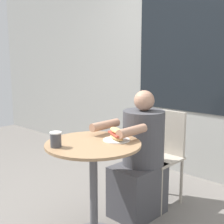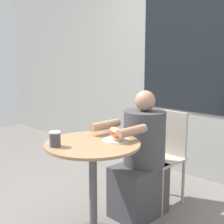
{
  "view_description": "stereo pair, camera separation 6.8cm",
  "coord_description": "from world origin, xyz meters",
  "px_view_note": "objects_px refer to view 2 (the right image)",
  "views": [
    {
      "loc": [
        1.58,
        -1.52,
        1.39
      ],
      "look_at": [
        0.0,
        0.2,
        0.96
      ],
      "focal_mm": 50.0,
      "sensor_mm": 36.0,
      "label": 1
    },
    {
      "loc": [
        1.63,
        -1.47,
        1.39
      ],
      "look_at": [
        0.0,
        0.2,
        0.96
      ],
      "focal_mm": 50.0,
      "sensor_mm": 36.0,
      "label": 2
    }
  ],
  "objects_px": {
    "seated_diner": "(141,163)",
    "drink_cup": "(55,139)",
    "sandwich_on_plate": "(116,135)",
    "diner_chair": "(165,148)",
    "cafe_table": "(93,169)"
  },
  "relations": [
    {
      "from": "seated_diner",
      "to": "drink_cup",
      "type": "height_order",
      "value": "seated_diner"
    },
    {
      "from": "seated_diner",
      "to": "drink_cup",
      "type": "relative_size",
      "value": 10.22
    },
    {
      "from": "seated_diner",
      "to": "sandwich_on_plate",
      "type": "bearing_deg",
      "value": 100.66
    },
    {
      "from": "diner_chair",
      "to": "seated_diner",
      "type": "distance_m",
      "value": 0.36
    },
    {
      "from": "diner_chair",
      "to": "seated_diner",
      "type": "height_order",
      "value": "seated_diner"
    },
    {
      "from": "cafe_table",
      "to": "drink_cup",
      "type": "bearing_deg",
      "value": -114.94
    },
    {
      "from": "seated_diner",
      "to": "drink_cup",
      "type": "bearing_deg",
      "value": 81.63
    },
    {
      "from": "cafe_table",
      "to": "seated_diner",
      "type": "relative_size",
      "value": 0.69
    },
    {
      "from": "cafe_table",
      "to": "drink_cup",
      "type": "xyz_separation_m",
      "value": [
        -0.11,
        -0.25,
        0.26
      ]
    },
    {
      "from": "cafe_table",
      "to": "drink_cup",
      "type": "relative_size",
      "value": 7.08
    },
    {
      "from": "diner_chair",
      "to": "seated_diner",
      "type": "relative_size",
      "value": 0.79
    },
    {
      "from": "cafe_table",
      "to": "sandwich_on_plate",
      "type": "relative_size",
      "value": 3.67
    },
    {
      "from": "cafe_table",
      "to": "diner_chair",
      "type": "distance_m",
      "value": 0.89
    },
    {
      "from": "diner_chair",
      "to": "drink_cup",
      "type": "distance_m",
      "value": 1.18
    },
    {
      "from": "diner_chair",
      "to": "cafe_table",
      "type": "bearing_deg",
      "value": 89.85
    }
  ]
}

